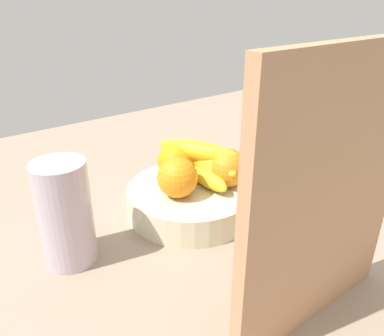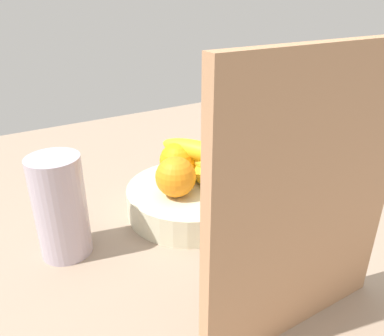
{
  "view_description": "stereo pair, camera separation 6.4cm",
  "coord_description": "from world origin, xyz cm",
  "views": [
    {
      "loc": [
        38.92,
        49.44,
        40.16
      ],
      "look_at": [
        -0.33,
        -2.29,
        9.51
      ],
      "focal_mm": 35.1,
      "sensor_mm": 36.0,
      "label": 1
    },
    {
      "loc": [
        33.6,
        53.08,
        40.16
      ],
      "look_at": [
        -0.33,
        -2.29,
        9.51
      ],
      "focal_mm": 35.1,
      "sensor_mm": 36.0,
      "label": 2
    }
  ],
  "objects": [
    {
      "name": "fruit_bowl",
      "position": [
        -0.33,
        -2.29,
        2.76
      ],
      "size": [
        25.06,
        25.06,
        5.51
      ],
      "primitive_type": "cylinder",
      "color": "beige",
      "rests_on": "ground_plane"
    },
    {
      "name": "orange_front_left",
      "position": [
        3.98,
        -1.0,
        9.29
      ],
      "size": [
        7.56,
        7.56,
        7.56
      ],
      "primitive_type": "sphere",
      "color": "orange",
      "rests_on": "fruit_bowl"
    },
    {
      "name": "cutting_board",
      "position": [
        3.14,
        28.66,
        18.0
      ],
      "size": [
        28.01,
        1.97,
        36.0
      ],
      "primitive_type": "cube",
      "rotation": [
        0.0,
        0.0,
        -0.01
      ],
      "color": "tan",
      "rests_on": "ground_plane"
    },
    {
      "name": "ground_plane",
      "position": [
        0.0,
        0.0,
        -1.5
      ],
      "size": [
        180.0,
        140.0,
        3.0
      ],
      "primitive_type": "cube",
      "color": "gray"
    },
    {
      "name": "banana_bunch",
      "position": [
        -3.31,
        -3.4,
        9.71
      ],
      "size": [
        11.31,
        18.11,
        8.4
      ],
      "color": "yellow",
      "rests_on": "fruit_bowl"
    },
    {
      "name": "orange_center",
      "position": [
        0.42,
        -7.06,
        9.29
      ],
      "size": [
        7.56,
        7.56,
        7.56
      ],
      "primitive_type": "sphere",
      "color": "orange",
      "rests_on": "fruit_bowl"
    },
    {
      "name": "thermos_tumbler",
      "position": [
        24.56,
        -2.26,
        8.72
      ],
      "size": [
        8.37,
        8.37,
        17.45
      ],
      "primitive_type": "cylinder",
      "color": "#BCAEBF",
      "rests_on": "ground_plane"
    },
    {
      "name": "orange_front_right",
      "position": [
        -6.19,
        1.42,
        9.29
      ],
      "size": [
        7.56,
        7.56,
        7.56
      ],
      "primitive_type": "sphere",
      "color": "orange",
      "rests_on": "fruit_bowl"
    }
  ]
}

